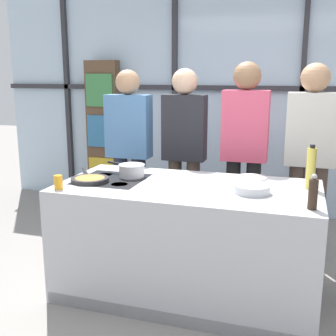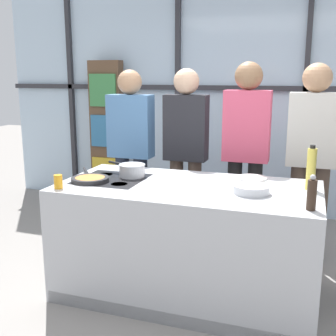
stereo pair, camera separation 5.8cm
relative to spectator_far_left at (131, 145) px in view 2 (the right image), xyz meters
The scene contains 15 objects.
ground_plane 1.63m from the spectator_far_left, 47.17° to the right, with size 18.00×18.00×0.00m, color gray.
back_window_wall 1.61m from the spectator_far_left, 55.84° to the left, with size 6.40×0.10×2.80m.
bookshelf 1.38m from the spectator_far_left, 126.88° to the left, with size 0.44×0.19×1.88m.
demo_island 1.40m from the spectator_far_left, 47.26° to the right, with size 1.95×0.98×0.88m.
spectator_far_left is the anchor object (origin of this frame).
spectator_center_left 0.58m from the spectator_far_left, ahead, with size 0.42×0.25×1.76m.
spectator_center_right 1.17m from the spectator_far_left, ahead, with size 0.42×0.25×1.82m.
spectator_far_right 1.75m from the spectator_far_left, ahead, with size 0.44×0.25×1.80m.
frying_pan 1.07m from the spectator_far_left, 83.96° to the right, with size 0.38×0.46×0.04m.
saucepan 0.90m from the spectator_far_left, 66.00° to the right, with size 0.38×0.24×0.10m.
white_plate 1.43m from the spectator_far_left, 23.96° to the right, with size 0.24×0.24×0.01m, color white.
mixing_bowl 1.70m from the spectator_far_left, 36.59° to the right, with size 0.25×0.25×0.06m.
oil_bottle 1.91m from the spectator_far_left, 23.85° to the right, with size 0.07×0.07×0.33m.
pepper_grinder 2.17m from the spectator_far_left, 35.74° to the right, with size 0.06×0.06×0.23m.
juice_glass_near 1.34m from the spectator_far_left, 89.89° to the right, with size 0.06×0.06×0.10m, color orange.
Camera 2 is at (0.84, -2.95, 1.70)m, focal length 45.00 mm.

